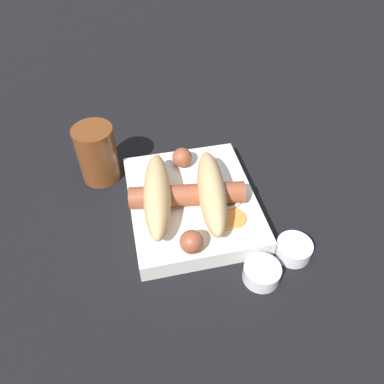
# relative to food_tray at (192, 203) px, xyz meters

# --- Properties ---
(ground_plane) EXTENTS (3.00, 3.00, 0.00)m
(ground_plane) POSITION_rel_food_tray_xyz_m (0.00, 0.00, -0.01)
(ground_plane) COLOR black
(food_tray) EXTENTS (0.22, 0.18, 0.03)m
(food_tray) POSITION_rel_food_tray_xyz_m (0.00, 0.00, 0.00)
(food_tray) COLOR silver
(food_tray) RESTS_ON ground_plane
(bread_roll) EXTENTS (0.18, 0.14, 0.05)m
(bread_roll) POSITION_rel_food_tray_xyz_m (-0.01, 0.01, 0.04)
(bread_roll) COLOR tan
(bread_roll) RESTS_ON food_tray
(sausage) EXTENTS (0.20, 0.17, 0.03)m
(sausage) POSITION_rel_food_tray_xyz_m (-0.01, 0.01, 0.03)
(sausage) COLOR brown
(sausage) RESTS_ON food_tray
(pickled_veggies) EXTENTS (0.08, 0.06, 0.01)m
(pickled_veggies) POSITION_rel_food_tray_xyz_m (-0.03, -0.04, 0.02)
(pickled_veggies) COLOR orange
(pickled_veggies) RESTS_ON food_tray
(condiment_cup_near) EXTENTS (0.05, 0.05, 0.02)m
(condiment_cup_near) POSITION_rel_food_tray_xyz_m (-0.14, -0.06, -0.00)
(condiment_cup_near) COLOR silver
(condiment_cup_near) RESTS_ON ground_plane
(condiment_cup_far) EXTENTS (0.05, 0.05, 0.02)m
(condiment_cup_far) POSITION_rel_food_tray_xyz_m (-0.11, -0.12, -0.00)
(condiment_cup_far) COLOR silver
(condiment_cup_far) RESTS_ON ground_plane
(drink_glass) EXTENTS (0.06, 0.06, 0.10)m
(drink_glass) POSITION_rel_food_tray_xyz_m (0.11, 0.13, 0.03)
(drink_glass) COLOR brown
(drink_glass) RESTS_ON ground_plane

